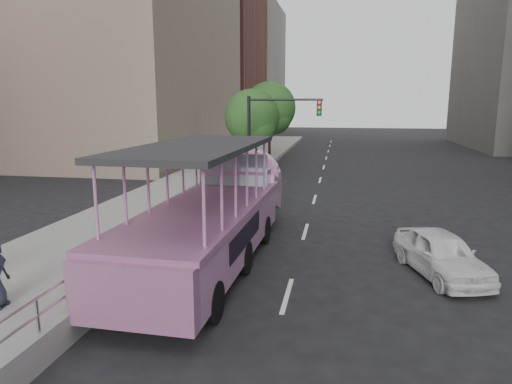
{
  "coord_description": "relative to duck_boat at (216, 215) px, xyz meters",
  "views": [
    {
      "loc": [
        2.21,
        -12.86,
        4.82
      ],
      "look_at": [
        -0.81,
        3.39,
        1.59
      ],
      "focal_mm": 32.0,
      "sensor_mm": 36.0,
      "label": 1
    }
  ],
  "objects": [
    {
      "name": "duck_boat",
      "position": [
        0.0,
        0.0,
        0.0
      ],
      "size": [
        3.04,
        11.25,
        3.71
      ],
      "color": "black",
      "rests_on": "ground"
    },
    {
      "name": "parking_sign",
      "position": [
        -1.4,
        9.29,
        0.38
      ],
      "size": [
        0.15,
        0.62,
        2.81
      ],
      "color": "black",
      "rests_on": "ground"
    },
    {
      "name": "midrise_stone_b",
      "position": [
        -14.43,
        63.44,
        8.62
      ],
      "size": [
        16.0,
        14.0,
        20.0
      ],
      "primitive_type": "cube",
      "color": "slate",
      "rests_on": "ground"
    },
    {
      "name": "kerb_wall",
      "position": [
        -1.55,
        1.44,
        -0.9
      ],
      "size": [
        0.24,
        30.0,
        0.36
      ],
      "primitive_type": "cube",
      "color": "#A1A09B",
      "rests_on": "sidewalk"
    },
    {
      "name": "midrise_brick",
      "position": [
        -16.43,
        47.44,
        11.62
      ],
      "size": [
        18.0,
        16.0,
        26.0
      ],
      "primitive_type": "cube",
      "color": "brown",
      "rests_on": "ground"
    },
    {
      "name": "guardrail",
      "position": [
        -1.55,
        1.44,
        -0.23
      ],
      "size": [
        0.07,
        22.0,
        0.71
      ],
      "color": "silver",
      "rests_on": "kerb_wall"
    },
    {
      "name": "car",
      "position": [
        6.69,
        -0.37,
        -0.74
      ],
      "size": [
        2.55,
        4.03,
        1.28
      ],
      "primitive_type": "imported",
      "rotation": [
        0.0,
        0.0,
        0.3
      ],
      "color": "white",
      "rests_on": "ground"
    },
    {
      "name": "street_tree_near",
      "position": [
        -1.73,
        15.36,
        2.44
      ],
      "size": [
        3.52,
        3.52,
        5.72
      ],
      "color": "#311E16",
      "rests_on": "ground"
    },
    {
      "name": "sidewalk",
      "position": [
        -4.18,
        9.44,
        -1.23
      ],
      "size": [
        5.5,
        80.0,
        0.3
      ],
      "primitive_type": "cube",
      "color": "gray",
      "rests_on": "ground"
    },
    {
      "name": "ground",
      "position": [
        1.57,
        -0.56,
        -1.38
      ],
      "size": [
        160.0,
        160.0,
        0.0
      ],
      "primitive_type": "plane",
      "color": "black"
    },
    {
      "name": "traffic_signal",
      "position": [
        -0.13,
        11.93,
        2.12
      ],
      "size": [
        4.2,
        0.32,
        5.2
      ],
      "color": "black",
      "rests_on": "ground"
    },
    {
      "name": "street_tree_far",
      "position": [
        -1.53,
        21.36,
        2.93
      ],
      "size": [
        3.97,
        3.97,
        6.45
      ],
      "color": "#311E16",
      "rests_on": "ground"
    }
  ]
}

